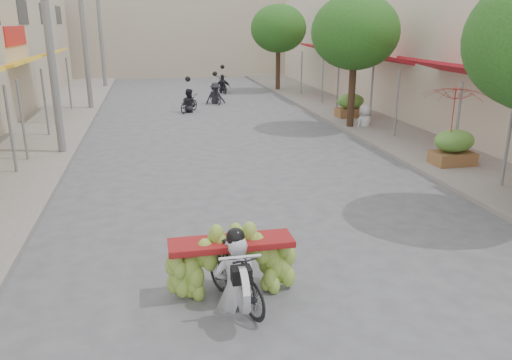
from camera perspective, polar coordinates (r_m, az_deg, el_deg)
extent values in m
cube|color=gray|center=(20.73, -24.35, 4.62)|extent=(4.00, 60.00, 0.12)
cube|color=gray|center=(22.31, 13.52, 6.52)|extent=(4.00, 60.00, 0.12)
cylinder|color=slate|center=(15.38, -26.23, 4.98)|extent=(0.08, 0.08, 2.55)
cube|color=yellow|center=(18.46, -27.04, 11.36)|extent=(1.77, 4.00, 0.53)
cylinder|color=slate|center=(16.71, -25.13, 6.01)|extent=(0.08, 0.08, 2.55)
cylinder|color=slate|center=(20.19, -22.95, 8.01)|extent=(0.08, 0.08, 2.55)
cube|color=yellow|center=(24.30, -23.52, 12.86)|extent=(1.77, 4.00, 0.53)
cylinder|color=slate|center=(22.52, -21.86, 9.00)|extent=(0.08, 0.08, 2.55)
cylinder|color=slate|center=(26.05, -20.59, 10.14)|extent=(0.08, 0.08, 2.55)
cube|color=red|center=(24.45, -25.85, 14.60)|extent=(0.10, 3.50, 0.80)
cube|color=#1E2328|center=(26.40, -25.18, 16.97)|extent=(0.08, 2.00, 1.10)
cube|color=#1E2328|center=(31.31, -23.15, 17.06)|extent=(0.08, 2.00, 1.10)
cube|color=#1E2328|center=(36.24, -21.67, 17.11)|extent=(0.08, 2.00, 1.10)
cube|color=beige|center=(23.73, 26.41, 13.03)|extent=(8.00, 40.00, 6.00)
cylinder|color=slate|center=(14.11, 26.86, 3.90)|extent=(0.08, 0.08, 2.55)
cube|color=#A91620|center=(17.67, 21.45, 11.85)|extent=(1.77, 4.20, 0.53)
cylinder|color=slate|center=(15.84, 22.02, 5.83)|extent=(0.08, 0.08, 2.55)
cylinder|color=slate|center=(19.07, 15.79, 8.24)|extent=(0.08, 0.08, 2.55)
cube|color=#A91620|center=(22.93, 13.22, 13.62)|extent=(1.77, 4.20, 0.53)
cylinder|color=slate|center=(21.02, 13.05, 9.26)|extent=(0.08, 0.08, 2.55)
cylinder|color=slate|center=(24.49, 9.34, 10.60)|extent=(0.08, 0.08, 2.55)
cube|color=#A91620|center=(28.49, 8.07, 14.59)|extent=(1.77, 4.20, 0.53)
cylinder|color=slate|center=(26.55, 7.63, 11.20)|extent=(0.08, 0.08, 2.55)
cylinder|color=slate|center=(30.14, 5.21, 12.03)|extent=(0.08, 0.08, 2.55)
cube|color=#B5A78F|center=(42.88, -8.92, 16.50)|extent=(20.00, 6.00, 7.00)
cylinder|color=slate|center=(17.06, -22.71, 15.77)|extent=(0.24, 0.24, 8.00)
cylinder|color=slate|center=(25.97, -19.16, 16.32)|extent=(0.24, 0.24, 8.00)
cylinder|color=slate|center=(34.93, -17.42, 16.56)|extent=(0.24, 0.24, 8.00)
cylinder|color=#3A2719|center=(20.53, 10.90, 10.12)|extent=(0.28, 0.28, 3.20)
ellipsoid|color=#265C1B|center=(20.37, 11.27, 16.26)|extent=(3.40, 3.40, 2.90)
cylinder|color=#3A2719|center=(31.88, 2.52, 12.97)|extent=(0.28, 0.28, 3.20)
ellipsoid|color=#265C1B|center=(31.78, 2.58, 16.92)|extent=(3.40, 3.40, 2.90)
cube|color=brown|center=(15.90, 21.55, 2.57)|extent=(1.20, 0.80, 0.50)
ellipsoid|color=#569337|center=(15.77, 21.78, 4.60)|extent=(1.20, 0.88, 0.66)
cube|color=brown|center=(22.84, 10.69, 7.74)|extent=(1.20, 0.80, 0.50)
ellipsoid|color=#569337|center=(22.75, 10.77, 9.18)|extent=(1.20, 0.88, 0.66)
imported|color=black|center=(7.68, -2.40, -10.87)|extent=(1.06, 1.74, 0.99)
cylinder|color=silver|center=(7.06, -1.52, -12.45)|extent=(0.10, 0.66, 0.66)
cube|color=black|center=(7.06, -1.68, -10.78)|extent=(0.28, 0.22, 0.22)
cylinder|color=silver|center=(7.04, -1.85, -8.83)|extent=(0.60, 0.05, 0.05)
cube|color=maroon|center=(7.82, -2.87, -7.19)|extent=(1.94, 0.55, 0.10)
imported|color=silver|center=(7.33, -2.41, -6.22)|extent=(0.65, 0.48, 1.79)
sphere|color=black|center=(6.99, -2.46, 0.19)|extent=(0.28, 0.28, 0.28)
imported|color=#A51B16|center=(15.30, 22.09, 10.00)|extent=(2.36, 2.36, 1.74)
imported|color=silver|center=(20.84, 12.43, 8.45)|extent=(0.99, 0.80, 1.74)
imported|color=black|center=(24.55, -7.69, 8.65)|extent=(1.25, 1.53, 0.82)
imported|color=black|center=(24.45, -7.76, 10.30)|extent=(0.93, 0.84, 1.65)
sphere|color=black|center=(24.40, -7.81, 11.36)|extent=(0.26, 0.26, 0.26)
imported|color=black|center=(26.96, -4.68, 9.69)|extent=(0.83, 1.69, 0.96)
imported|color=black|center=(26.88, -4.71, 11.05)|extent=(1.16, 0.78, 1.65)
sphere|color=black|center=(26.83, -4.74, 12.01)|extent=(0.26, 0.26, 0.26)
imported|color=black|center=(31.14, -3.83, 10.79)|extent=(0.77, 1.80, 0.99)
imported|color=black|center=(31.07, -3.85, 11.94)|extent=(1.00, 0.61, 1.65)
sphere|color=black|center=(31.03, -3.87, 12.78)|extent=(0.26, 0.26, 0.26)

